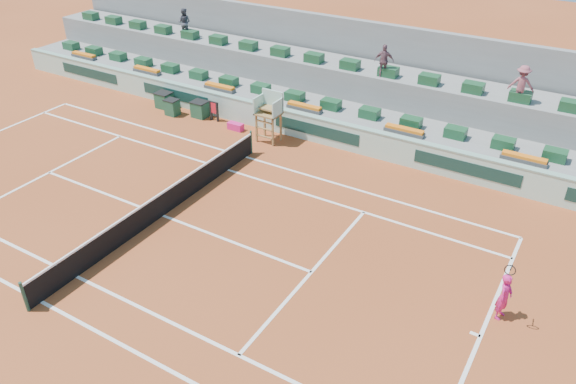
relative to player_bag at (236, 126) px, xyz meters
name	(u,v)px	position (x,y,z in m)	size (l,w,h in m)	color
ground	(163,216)	(2.06, -7.59, -0.18)	(90.00, 90.00, 0.00)	#913E1C
seating_tier_lower	(304,105)	(2.06, 3.11, 0.42)	(36.00, 4.00, 1.20)	gray
seating_tier_upper	(319,83)	(2.06, 4.71, 1.12)	(36.00, 2.40, 2.60)	gray
stadium_back_wall	(333,58)	(2.06, 6.31, 2.02)	(36.00, 0.40, 4.40)	gray
player_bag	(236,126)	(0.00, 0.00, 0.00)	(0.80, 0.35, 0.35)	#DD1C76
spectator_left	(184,22)	(-6.41, 4.26, 3.22)	(0.77, 0.60, 1.59)	#454650
spectator_mid	(384,61)	(5.88, 3.90, 3.19)	(0.90, 0.38, 1.54)	#754E59
spectator_right	(522,84)	(12.01, 3.98, 3.23)	(1.04, 0.60, 1.61)	#964B55
court_lines	(163,216)	(2.06, -7.59, -0.17)	(23.89, 11.09, 0.01)	white
tennis_net	(161,204)	(2.06, -7.59, 0.35)	(0.10, 11.97, 1.10)	black
advertising_hoarding	(281,120)	(2.08, 0.91, 0.46)	(36.00, 0.34, 1.26)	#ABD8C6
umpire_chair	(269,110)	(2.06, -0.09, 1.37)	(1.10, 0.90, 2.40)	olive
seat_row_lower	(295,96)	(2.06, 2.21, 1.24)	(32.90, 0.60, 0.44)	#184827
seat_row_upper	(314,58)	(2.06, 4.11, 2.64)	(32.90, 0.60, 0.44)	#184827
flower_planters	(260,97)	(0.56, 1.41, 1.16)	(26.80, 0.36, 0.28)	#474747
drink_cooler_a	(200,109)	(-2.47, 0.34, 0.25)	(0.81, 0.70, 0.84)	#184A32
drink_cooler_b	(172,107)	(-3.85, -0.20, 0.25)	(0.68, 0.59, 0.84)	#184A32
drink_cooler_c	(164,100)	(-4.86, 0.31, 0.25)	(0.83, 0.72, 0.84)	#184A32
towel_rack	(214,110)	(-1.53, 0.32, 0.43)	(0.55, 0.09, 1.03)	black
tennis_player	(504,296)	(14.20, -6.49, 0.61)	(0.46, 0.87, 2.28)	#DD1C76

